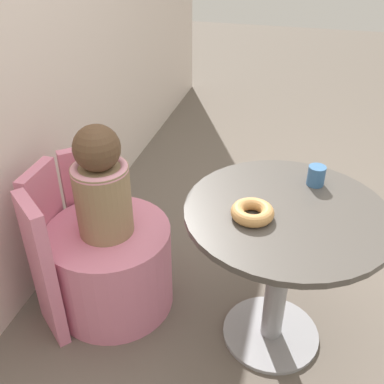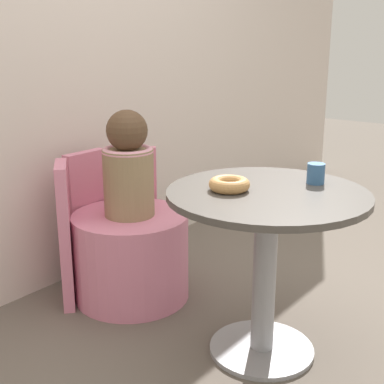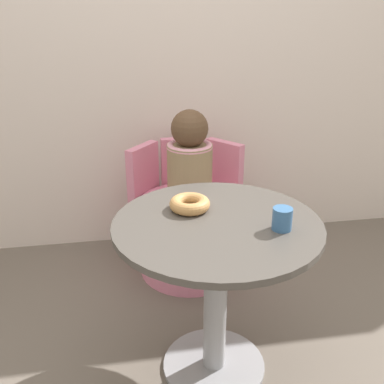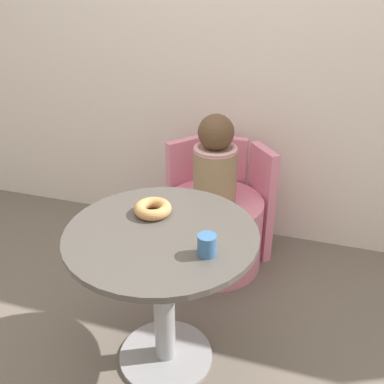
{
  "view_description": "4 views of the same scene",
  "coord_description": "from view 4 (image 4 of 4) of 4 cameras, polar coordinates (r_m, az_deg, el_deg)",
  "views": [
    {
      "loc": [
        -1.35,
        -0.04,
        1.58
      ],
      "look_at": [
        0.04,
        0.32,
        0.66
      ],
      "focal_mm": 42.0,
      "sensor_mm": 36.0,
      "label": 1
    },
    {
      "loc": [
        -1.63,
        -0.98,
        1.21
      ],
      "look_at": [
        0.04,
        0.34,
        0.58
      ],
      "focal_mm": 50.0,
      "sensor_mm": 36.0,
      "label": 2
    },
    {
      "loc": [
        -0.31,
        -1.42,
        1.39
      ],
      "look_at": [
        -0.01,
        0.35,
        0.62
      ],
      "focal_mm": 42.0,
      "sensor_mm": 36.0,
      "label": 3
    },
    {
      "loc": [
        0.55,
        -1.37,
        1.59
      ],
      "look_at": [
        0.0,
        0.38,
        0.62
      ],
      "focal_mm": 42.0,
      "sensor_mm": 36.0,
      "label": 4
    }
  ],
  "objects": [
    {
      "name": "ground_plane",
      "position": [
        2.17,
        -3.26,
        -19.3
      ],
      "size": [
        12.0,
        12.0,
        0.0
      ],
      "primitive_type": "plane",
      "color": "#665B51"
    },
    {
      "name": "round_table",
      "position": [
        1.81,
        -3.75,
        -9.72
      ],
      "size": [
        0.75,
        0.75,
        0.66
      ],
      "color": "#99999E",
      "rests_on": "ground_plane"
    },
    {
      "name": "tub_chair",
      "position": [
        2.54,
        2.74,
        -5.17
      ],
      "size": [
        0.54,
        0.54,
        0.41
      ],
      "color": "pink",
      "rests_on": "ground_plane"
    },
    {
      "name": "child_figure",
      "position": [
        2.34,
        2.97,
        3.78
      ],
      "size": [
        0.23,
        0.23,
        0.48
      ],
      "color": "#937A56",
      "rests_on": "tub_chair"
    },
    {
      "name": "cup",
      "position": [
        1.57,
        1.91,
        -6.76
      ],
      "size": [
        0.07,
        0.07,
        0.08
      ],
      "color": "#386699",
      "rests_on": "round_table"
    },
    {
      "name": "back_wall",
      "position": [
        2.59,
        5.12,
        19.07
      ],
      "size": [
        6.0,
        0.06,
        2.4
      ],
      "color": "silver",
      "rests_on": "ground_plane"
    },
    {
      "name": "booth_backrest",
      "position": [
        2.67,
        4.04,
        -0.32
      ],
      "size": [
        0.64,
        0.24,
        0.67
      ],
      "color": "pink",
      "rests_on": "ground_plane"
    },
    {
      "name": "donut",
      "position": [
        1.82,
        -5.0,
        -2.12
      ],
      "size": [
        0.15,
        0.15,
        0.05
      ],
      "color": "tan",
      "rests_on": "round_table"
    }
  ]
}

